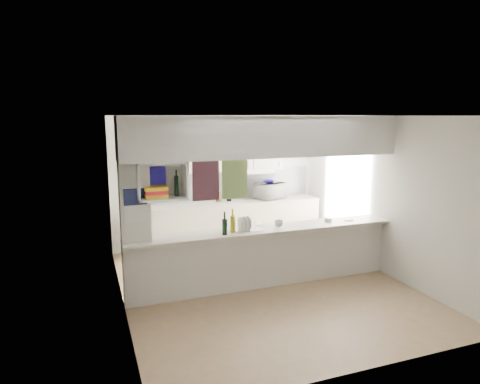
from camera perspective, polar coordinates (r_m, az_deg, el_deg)
name	(u,v)px	position (r m, az deg, el deg)	size (l,w,h in m)	color
floor	(264,286)	(6.79, 3.23, -12.39)	(4.80, 4.80, 0.00)	#9A7859
ceiling	(266,116)	(6.26, 3.47, 10.13)	(4.80, 4.80, 0.00)	white
wall_back	(218,181)	(8.62, -3.02, 1.49)	(4.20, 4.20, 0.00)	silver
wall_left	(120,215)	(5.90, -15.72, -2.97)	(4.80, 4.80, 0.00)	silver
wall_right	(381,195)	(7.48, 18.28, -0.37)	(4.80, 4.80, 0.00)	silver
servery_partition	(254,181)	(6.27, 1.93, 1.52)	(4.20, 0.50, 2.60)	silver
cubby_shelf	(160,183)	(5.83, -10.64, 1.18)	(0.65, 0.35, 0.50)	white
kitchen_run	(229,206)	(8.51, -1.43, -1.87)	(3.60, 0.63, 2.24)	beige
microwave	(270,191)	(8.76, 4.00, 0.17)	(0.58, 0.40, 0.32)	white
bowl	(269,181)	(8.74, 3.89, 1.41)	(0.22, 0.22, 0.05)	#160C8C
dish_rack	(247,224)	(6.37, 0.90, -4.34)	(0.45, 0.37, 0.22)	silver
cup	(279,224)	(6.51, 5.19, -4.22)	(0.13, 0.13, 0.11)	white
wine_bottles	(229,225)	(6.18, -1.49, -4.39)	(0.22, 0.15, 0.35)	black
plastic_tubs	(330,220)	(7.05, 11.90, -3.62)	(0.48, 0.17, 0.06)	silver
utensil_jar	(229,198)	(8.49, -1.46, -0.78)	(0.10, 0.10, 0.14)	black
knife_block	(218,197)	(8.44, -2.89, -0.62)	(0.10, 0.08, 0.20)	#54391C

